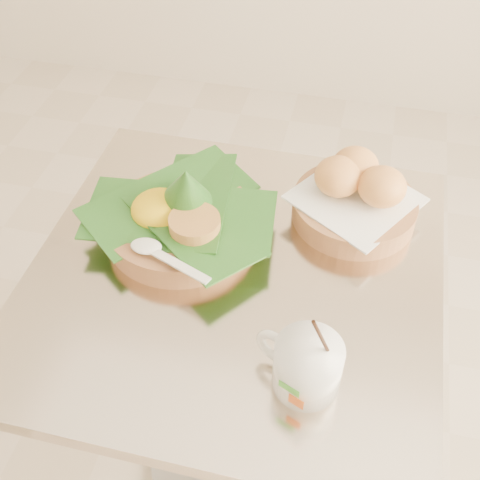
% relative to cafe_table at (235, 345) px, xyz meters
% --- Properties ---
extents(floor, '(3.60, 3.60, 0.00)m').
position_rel_cafe_table_xyz_m(floor, '(-0.13, -0.02, -0.53)').
color(floor, beige).
rests_on(floor, ground).
extents(cafe_table, '(0.70, 0.70, 0.75)m').
position_rel_cafe_table_xyz_m(cafe_table, '(0.00, 0.00, 0.00)').
color(cafe_table, gray).
rests_on(cafe_table, floor).
extents(rice_basket, '(0.34, 0.34, 0.17)m').
position_rel_cafe_table_xyz_m(rice_basket, '(-0.12, 0.07, 0.27)').
color(rice_basket, '#AB7749').
rests_on(rice_basket, cafe_table).
extents(bread_basket, '(0.27, 0.27, 0.12)m').
position_rel_cafe_table_xyz_m(bread_basket, '(0.18, 0.19, 0.27)').
color(bread_basket, '#AB7749').
rests_on(bread_basket, cafe_table).
extents(coffee_mug, '(0.13, 0.11, 0.17)m').
position_rel_cafe_table_xyz_m(coffee_mug, '(0.15, -0.19, 0.27)').
color(coffee_mug, white).
rests_on(coffee_mug, cafe_table).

